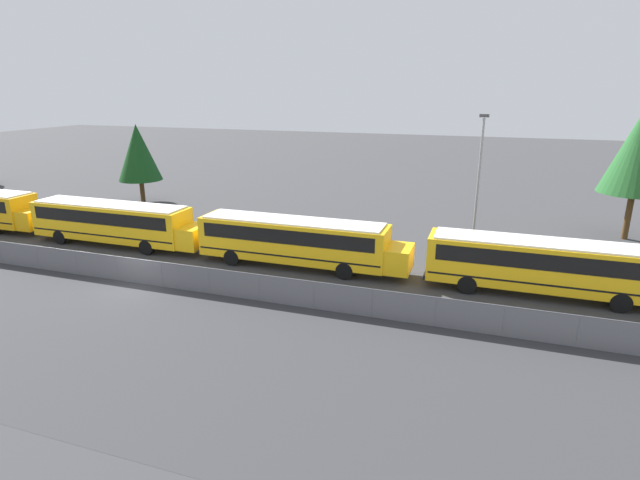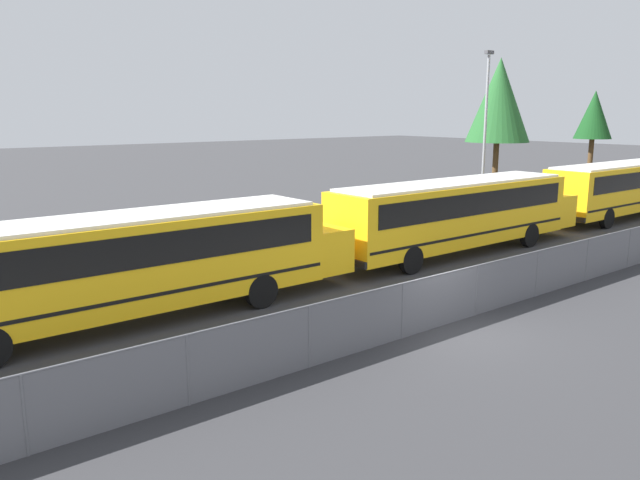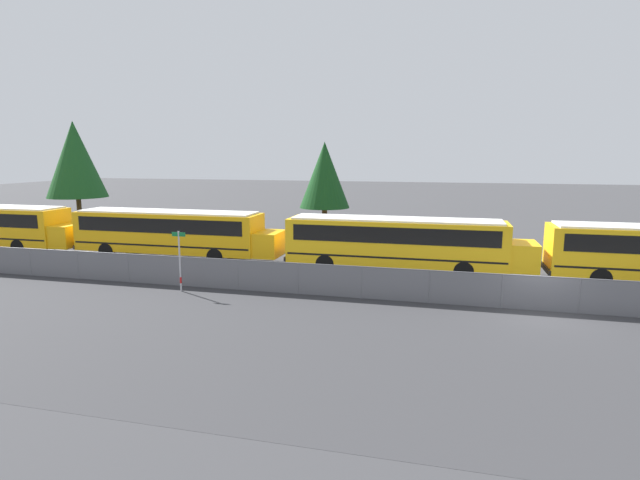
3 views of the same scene
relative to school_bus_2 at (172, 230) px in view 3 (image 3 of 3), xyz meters
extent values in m
plane|color=#38383A|center=(20.50, -5.83, -1.82)|extent=(200.00, 200.00, 0.00)
cube|color=#333335|center=(20.50, -11.83, -1.82)|extent=(158.08, 12.00, 0.01)
cube|color=#9EA0A5|center=(20.50, -5.83, -1.08)|extent=(124.08, 0.03, 1.48)
cube|color=slate|center=(20.50, -5.84, -1.08)|extent=(124.08, 0.01, 1.48)
cylinder|color=slate|center=(20.50, -5.83, -0.34)|extent=(124.08, 0.05, 0.05)
cylinder|color=slate|center=(-5.23, -5.83, -1.08)|extent=(0.07, 0.07, 1.48)
cylinder|color=slate|center=(-2.20, -5.83, -1.08)|extent=(0.07, 0.07, 1.48)
cylinder|color=slate|center=(0.82, -5.83, -1.08)|extent=(0.07, 0.07, 1.48)
cylinder|color=slate|center=(3.85, -5.83, -1.08)|extent=(0.07, 0.07, 1.48)
cylinder|color=slate|center=(6.88, -5.83, -1.08)|extent=(0.07, 0.07, 1.48)
cylinder|color=slate|center=(9.90, -5.83, -1.08)|extent=(0.07, 0.07, 1.48)
cylinder|color=slate|center=(12.93, -5.83, -1.08)|extent=(0.07, 0.07, 1.48)
cylinder|color=slate|center=(15.96, -5.83, -1.08)|extent=(0.07, 0.07, 1.48)
cylinder|color=slate|center=(18.98, -5.83, -1.08)|extent=(0.07, 0.07, 1.48)
cylinder|color=slate|center=(22.01, -5.83, -1.08)|extent=(0.07, 0.07, 1.48)
cube|color=#EDA80F|center=(-7.51, -0.21, -0.58)|extent=(1.43, 2.29, 1.45)
cylinder|color=black|center=(-10.49, 0.91, -1.31)|extent=(1.03, 0.28, 1.03)
cylinder|color=black|center=(-10.49, -1.33, -1.31)|extent=(1.03, 0.28, 1.03)
cube|color=#EDA80F|center=(-0.29, 0.00, -0.10)|extent=(11.95, 2.49, 2.42)
cube|color=black|center=(-0.29, 0.00, 0.44)|extent=(10.99, 2.53, 0.87)
cube|color=black|center=(-0.29, 0.00, -0.77)|extent=(11.71, 2.52, 0.10)
cube|color=#EDA80F|center=(6.40, 0.00, -0.58)|extent=(1.43, 2.29, 1.45)
cube|color=black|center=(-6.32, 0.00, -1.16)|extent=(0.12, 2.49, 0.24)
cube|color=silver|center=(-0.29, 0.00, 1.17)|extent=(11.35, 2.24, 0.10)
cylinder|color=black|center=(3.41, 1.12, -1.31)|extent=(1.03, 0.28, 1.03)
cylinder|color=black|center=(3.41, -1.12, -1.31)|extent=(1.03, 0.28, 1.03)
cylinder|color=black|center=(-4.00, 1.12, -1.31)|extent=(1.03, 0.28, 1.03)
cylinder|color=black|center=(-4.00, -1.12, -1.31)|extent=(1.03, 0.28, 1.03)
cube|color=yellow|center=(13.86, -0.25, -0.10)|extent=(11.95, 2.49, 2.42)
cube|color=black|center=(13.86, -0.25, 0.44)|extent=(10.99, 2.53, 0.87)
cube|color=black|center=(13.86, -0.25, -0.77)|extent=(11.71, 2.52, 0.10)
cube|color=yellow|center=(20.55, -0.25, -0.58)|extent=(1.43, 2.29, 1.45)
cube|color=black|center=(7.84, -0.25, -1.16)|extent=(0.12, 2.49, 0.24)
cube|color=silver|center=(13.86, -0.25, 1.17)|extent=(11.35, 2.24, 0.10)
cylinder|color=black|center=(17.57, 0.88, -1.31)|extent=(1.03, 0.28, 1.03)
cylinder|color=black|center=(17.57, -1.37, -1.31)|extent=(1.03, 0.28, 1.03)
cylinder|color=black|center=(10.16, 0.88, -1.31)|extent=(1.03, 0.28, 1.03)
cylinder|color=black|center=(10.16, -1.37, -1.31)|extent=(1.03, 0.28, 1.03)
cube|color=black|center=(21.69, -0.26, -1.16)|extent=(0.12, 2.49, 0.24)
cylinder|color=black|center=(24.01, 0.86, -1.31)|extent=(1.03, 0.28, 1.03)
cylinder|color=black|center=(24.01, -1.38, -1.31)|extent=(1.03, 0.28, 1.03)
cylinder|color=#B7B7BC|center=(4.30, -6.73, -0.36)|extent=(0.08, 0.08, 2.93)
cylinder|color=red|center=(4.30, -6.73, -1.27)|extent=(0.09, 0.09, 0.30)
cube|color=#147238|center=(4.30, -6.73, 0.95)|extent=(0.70, 0.02, 0.20)
cylinder|color=#51381E|center=(6.91, 12.08, -0.73)|extent=(0.44, 0.44, 2.19)
cone|color=#144219|center=(6.91, 12.08, 3.04)|extent=(4.10, 4.10, 5.33)
cylinder|color=#51381E|center=(-17.34, 12.74, -0.57)|extent=(0.44, 0.44, 2.50)
cone|color=#194C1E|center=(-17.34, 12.74, 4.23)|extent=(5.46, 5.46, 7.10)
camera|label=1|loc=(38.91, -27.77, 9.00)|focal=28.00mm
camera|label=2|loc=(7.80, -16.54, 3.96)|focal=35.00mm
camera|label=3|loc=(16.41, -27.69, 4.68)|focal=28.00mm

